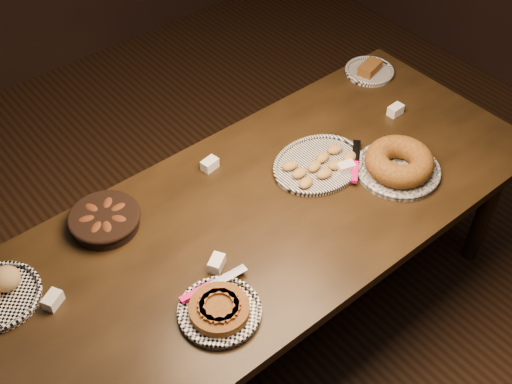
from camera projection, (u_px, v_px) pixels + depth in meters
ground at (263, 319)px, 3.04m from camera, size 5.00×5.00×0.00m
buffet_table at (264, 224)px, 2.56m from camera, size 2.40×1.00×0.75m
apple_tart_plate at (219, 310)px, 2.16m from camera, size 0.33×0.29×0.06m
madeleine_platter at (319, 164)px, 2.67m from camera, size 0.41×0.33×0.05m
bundt_cake_plate at (399, 164)px, 2.63m from camera, size 0.39×0.42×0.11m
croissant_basket at (105, 219)px, 2.43m from camera, size 0.31×0.31×0.07m
loaf_plate at (370, 70)px, 3.15m from camera, size 0.24×0.24×0.06m
tent_cards at (255, 194)px, 2.55m from camera, size 1.77×0.50×0.04m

